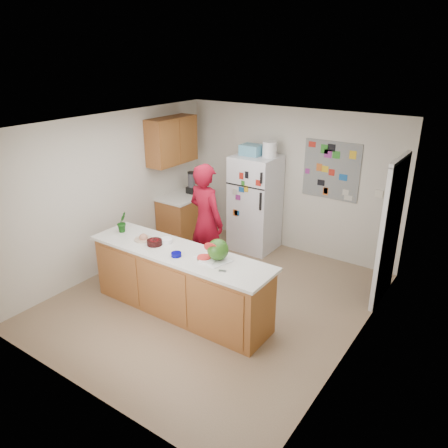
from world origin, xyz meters
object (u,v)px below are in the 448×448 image
Objects in this scene: watermelon at (218,250)px; cherry_bowl at (155,242)px; refrigerator at (255,203)px; person at (206,221)px.

watermelon is 1.32× the size of cherry_bowl.
refrigerator is at bearing 109.73° from watermelon.
person is at bearing 133.04° from watermelon.
refrigerator is 1.31m from person.
person is 1.37m from watermelon.
refrigerator reaches higher than watermelon.
refrigerator is at bearing 86.46° from cherry_bowl.
refrigerator is at bearing -83.49° from person.
person is 8.86× the size of cherry_bowl.
watermelon is (0.93, -1.00, 0.16)m from person.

